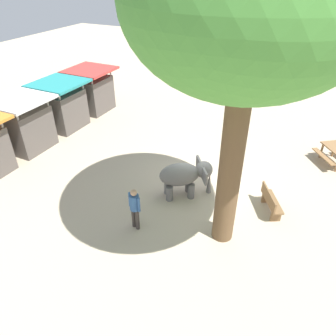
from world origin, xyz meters
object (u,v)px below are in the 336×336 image
Objects in this scene: wooden_bench at (271,201)px; market_stall_teal at (63,107)px; person_handler at (135,206)px; market_stall_red at (92,92)px; market_stall_white at (25,127)px; shade_tree_main at (252,0)px; elephant at (185,175)px.

wooden_bench is 0.56× the size of market_stall_teal.
market_stall_teal is at bearing -130.20° from wooden_bench.
person_handler is 0.64× the size of market_stall_teal.
wooden_bench is 0.56× the size of market_stall_red.
market_stall_white is (2.57, 7.55, 0.19)m from person_handler.
wooden_bench is 11.56m from market_stall_white.
market_stall_white is at bearing 80.98° from shade_tree_main.
shade_tree_main is at bearing -123.46° from market_stall_red.
shade_tree_main is at bearing -99.02° from market_stall_white.
market_stall_teal is (5.17, 7.55, 0.19)m from person_handler.
market_stall_red is at bearing 59.28° from person_handler.
market_stall_white is at bearing 143.26° from elephant.
market_stall_teal is (2.76, 8.34, 0.21)m from elephant.
elephant reaches higher than wooden_bench.
elephant is 0.79× the size of market_stall_red.
market_stall_red is (6.84, 10.35, -5.92)m from shade_tree_main.
shade_tree_main is (-1.48, -2.01, 6.13)m from elephant.
shade_tree_main reaches higher than market_stall_teal.
person_handler is 9.16m from market_stall_teal.
elephant is at bearing 53.59° from shade_tree_main.
shade_tree_main is at bearing -112.29° from market_stall_teal.
market_stall_red reaches higher than person_handler.
elephant is 0.79× the size of market_stall_teal.
elephant is at bearing -91.11° from market_stall_white.
wooden_bench is (0.44, -3.19, -0.46)m from elephant.
market_stall_teal is at bearing 0.00° from market_stall_white.
market_stall_white reaches higher than elephant.
market_stall_teal is (4.24, 10.35, -5.92)m from shade_tree_main.
market_stall_white is at bearing 180.00° from market_stall_teal.
elephant is 0.79× the size of market_stall_white.
market_stall_white is 2.60m from market_stall_teal.
elephant is at bearing -122.72° from market_stall_red.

